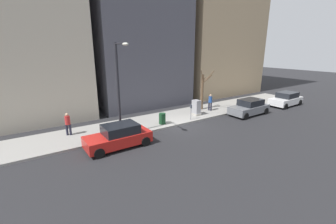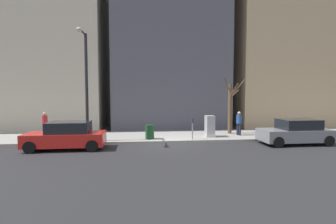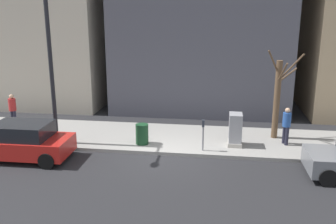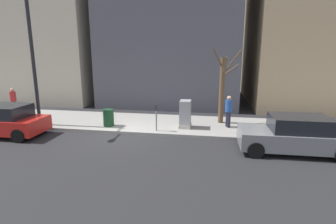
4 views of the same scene
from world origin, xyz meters
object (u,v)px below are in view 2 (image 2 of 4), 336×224
office_block_center (167,33)px  parked_car_grey (296,132)px  trash_bin (150,132)px  parking_meter (192,126)px  streetlamp (86,78)px  utility_box (210,126)px  office_tower_right (45,42)px  parked_car_red (67,136)px  pedestrian_near_meter (239,122)px  pedestrian_midblock (45,123)px  bare_tree (230,107)px  office_tower_left (279,1)px

office_block_center → parked_car_grey: bearing=-150.5°
trash_bin → parking_meter: bearing=-99.4°
streetlamp → trash_bin: 5.17m
utility_box → office_tower_right: (10.14, 13.88, 7.32)m
parked_car_red → pedestrian_near_meter: bearing=-76.1°
streetlamp → office_tower_right: office_tower_right is taller
parking_meter → utility_box: utility_box is taller
parked_car_red → pedestrian_near_meter: size_ratio=2.54×
trash_bin → office_block_center: (9.67, -2.11, 8.52)m
office_block_center → office_tower_right: office_block_center is taller
parked_car_grey → pedestrian_midblock: (3.66, 15.75, 0.35)m
parking_meter → pedestrian_near_meter: bearing=-70.1°
parked_car_grey → trash_bin: size_ratio=4.69×
pedestrian_midblock → parked_car_red: bearing=-25.5°
bare_tree → office_block_center: 11.30m
parked_car_red → trash_bin: size_ratio=4.69×
streetlamp → bare_tree: streetlamp is taller
streetlamp → bare_tree: 10.20m
bare_tree → streetlamp: bearing=103.2°
pedestrian_midblock → streetlamp: bearing=-4.0°
parked_car_grey → parked_car_red: 13.36m
pedestrian_midblock → office_block_center: bearing=72.7°
bare_tree → pedestrian_midblock: 12.99m
parked_car_red → bare_tree: size_ratio=1.04×
streetlamp → parked_car_red: bearing=149.9°
parked_car_grey → trash_bin: parked_car_grey is taller
trash_bin → office_tower_left: size_ratio=0.03×
pedestrian_midblock → office_tower_left: size_ratio=0.06×
parked_car_red → office_tower_left: (12.57, -18.87, 12.26)m
office_tower_left → streetlamp: bearing=121.7°
bare_tree → office_tower_left: bearing=-43.1°
office_tower_left → pedestrian_near_meter: bearing=140.7°
parking_meter → parked_car_red: bearing=102.0°
parking_meter → streetlamp: size_ratio=0.21×
parking_meter → streetlamp: 7.21m
trash_bin → pedestrian_near_meter: bearing=-82.4°
office_tower_right → trash_bin: bearing=-137.0°
parking_meter → trash_bin: bearing=80.6°
pedestrian_midblock → office_block_center: (8.03, -9.13, 8.03)m
parked_car_grey → streetlamp: bearing=82.9°
parked_car_red → office_tower_left: size_ratio=0.16×
bare_tree → pedestrian_near_meter: bare_tree is taller
parked_car_red → trash_bin: (2.01, -4.63, -0.14)m
utility_box → office_block_center: (9.27, 1.95, 8.27)m
parked_car_grey → pedestrian_near_meter: size_ratio=2.54×
office_tower_right → pedestrian_midblock: bearing=-162.5°
utility_box → office_tower_right: bearing=53.9°
utility_box → streetlamp: size_ratio=0.22×
parked_car_red → office_tower_right: office_tower_right is taller
trash_bin → office_block_center: 13.06m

